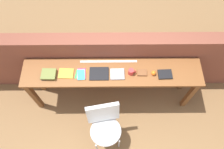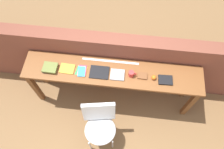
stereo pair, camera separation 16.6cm
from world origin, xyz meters
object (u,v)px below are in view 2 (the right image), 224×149
chair_white_moulded (100,124)px  book_open_centre (99,72)px  pamphlet_pile_colourful (82,71)px  book_repair_rightmost (165,80)px  mug (131,74)px  sports_ball_small (154,77)px  leather_journal_brown (142,76)px  magazine_cycling (67,69)px  book_stack_leftmost (50,68)px

chair_white_moulded → book_open_centre: (-0.07, 0.61, 0.36)m
chair_white_moulded → pamphlet_pile_colourful: size_ratio=4.59×
book_open_centre → book_repair_rightmost: bearing=-1.3°
mug → sports_ball_small: bearing=-2.8°
book_open_centre → leather_journal_brown: 0.59m
book_open_centre → chair_white_moulded: bearing=-83.3°
magazine_cycling → leather_journal_brown: leather_journal_brown is taller
magazine_cycling → book_open_centre: (0.45, -0.01, 0.00)m
mug → book_stack_leftmost: bearing=-178.8°
book_open_centre → mug: size_ratio=2.39×
leather_journal_brown → sports_ball_small: sports_ball_small is taller
chair_white_moulded → sports_ball_small: size_ratio=13.73×
mug → book_repair_rightmost: bearing=-3.3°
magazine_cycling → pamphlet_pile_colourful: 0.21m
chair_white_moulded → pamphlet_pile_colourful: bearing=117.6°
mug → leather_journal_brown: 0.15m
magazine_cycling → pamphlet_pile_colourful: (0.21, -0.01, 0.00)m
book_stack_leftmost → magazine_cycling: book_stack_leftmost is taller
chair_white_moulded → leather_journal_brown: leather_journal_brown is taller
book_stack_leftmost → mug: bearing=1.2°
book_open_centre → leather_journal_brown: size_ratio=2.03×
chair_white_moulded → book_repair_rightmost: book_repair_rightmost is taller
magazine_cycling → mug: (0.89, -0.00, 0.04)m
pamphlet_pile_colourful → book_open_centre: bearing=0.3°
chair_white_moulded → book_repair_rightmost: 1.08m
magazine_cycling → book_open_centre: size_ratio=0.77×
mug → book_repair_rightmost: size_ratio=0.58×
pamphlet_pile_colourful → sports_ball_small: (0.99, -0.01, 0.02)m
mug → chair_white_moulded: bearing=-120.5°
pamphlet_pile_colourful → book_repair_rightmost: book_repair_rightmost is taller
leather_journal_brown → sports_ball_small: (0.15, -0.02, 0.02)m
leather_journal_brown → magazine_cycling: bearing=-178.8°
pamphlet_pile_colourful → leather_journal_brown: leather_journal_brown is taller
pamphlet_pile_colourful → leather_journal_brown: 0.84m
chair_white_moulded → mug: mug is taller
mug → sports_ball_small: size_ratio=1.69×
chair_white_moulded → leather_journal_brown: (0.52, 0.62, 0.37)m
magazine_cycling → book_repair_rightmost: bearing=1.5°
chair_white_moulded → mug: (0.36, 0.62, 0.40)m
sports_ball_small → book_open_centre: bearing=179.4°
chair_white_moulded → book_stack_leftmost: bearing=141.8°
book_stack_leftmost → pamphlet_pile_colourful: book_stack_leftmost is taller
mug → sports_ball_small: 0.30m
leather_journal_brown → book_repair_rightmost: bearing=-4.5°
magazine_cycling → mug: mug is taller
mug → leather_journal_brown: (0.15, 0.00, -0.03)m
book_open_centre → mug: (0.44, 0.01, 0.04)m
pamphlet_pile_colourful → book_repair_rightmost: bearing=-0.9°
book_stack_leftmost → magazine_cycling: 0.23m
chair_white_moulded → magazine_cycling: magazine_cycling is taller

